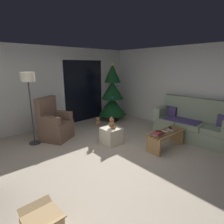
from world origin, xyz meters
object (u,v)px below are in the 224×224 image
couch (193,124)px  remote_white (165,131)px  armchair (54,125)px  remote_silver (170,130)px  book_stack (158,133)px  teddy_bear_honey_by_tree (98,122)px  cell_phone (159,131)px  floor_lamp (28,84)px  christmas_tree (112,95)px  remote_black (170,128)px  ottoman (111,136)px  coffee_table (166,137)px  teddy_bear_chestnut (112,124)px

couch → remote_white: bearing=171.7°
couch → armchair: bearing=139.4°
remote_silver → book_stack: 0.47m
couch → teddy_bear_honey_by_tree: (-1.26, 2.56, -0.28)m
cell_phone → floor_lamp: 3.22m
couch → christmas_tree: christmas_tree is taller
armchair → floor_lamp: (-0.52, 0.06, 1.10)m
book_stack → armchair: size_ratio=0.22×
couch → cell_phone: 1.39m
remote_black → book_stack: 0.65m
christmas_tree → ottoman: (-1.35, -1.51, -0.70)m
armchair → ottoman: size_ratio=2.57×
remote_white → ottoman: bearing=106.7°
coffee_table → christmas_tree: 2.69m
ottoman → teddy_bear_chestnut: bearing=-52.1°
couch → floor_lamp: floor_lamp is taller
couch → coffee_table: couch is taller
couch → coffee_table: (-1.05, 0.13, -0.13)m
couch → remote_black: 0.79m
remote_white → floor_lamp: floor_lamp is taller
remote_silver → remote_black: 0.20m
coffee_table → remote_silver: size_ratio=7.05×
teddy_bear_honey_by_tree → teddy_bear_chestnut: bearing=-113.4°
remote_white → cell_phone: bearing=166.8°
coffee_table → remote_white: bearing=147.2°
remote_silver → teddy_bear_honey_by_tree: (-0.34, 2.46, -0.30)m
coffee_table → armchair: 2.90m
floor_lamp → ottoman: bearing=-41.2°
remote_black → book_stack: size_ratio=0.61×
christmas_tree → book_stack: bearing=-109.0°
teddy_bear_chestnut → teddy_bear_honey_by_tree: bearing=66.6°
remote_white → book_stack: 0.31m
remote_white → teddy_bear_chestnut: 1.28m
remote_silver → armchair: bearing=124.5°
remote_silver → christmas_tree: bearing=76.1°
couch → ottoman: bearing=147.6°
cell_phone → remote_white: bearing=-25.3°
couch → armchair: (-2.82, 2.42, 0.00)m
remote_silver → cell_phone: 0.46m
armchair → teddy_bear_honey_by_tree: (1.56, 0.15, -0.28)m
remote_white → book_stack: book_stack is taller
floor_lamp → ottoman: floor_lamp is taller
cell_phone → coffee_table: bearing=-31.2°
coffee_table → cell_phone: bearing=-178.6°
coffee_table → remote_silver: bearing=-10.0°
remote_silver → christmas_tree: 2.66m
couch → coffee_table: bearing=172.9°
christmas_tree → teddy_bear_chestnut: christmas_tree is taller
coffee_table → teddy_bear_honey_by_tree: (-0.22, 2.43, -0.15)m
cell_phone → armchair: armchair is taller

